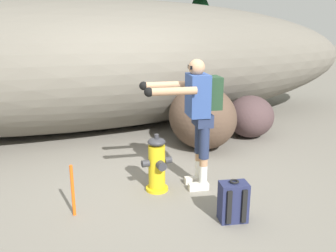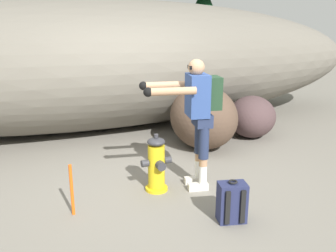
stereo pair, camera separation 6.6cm
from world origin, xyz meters
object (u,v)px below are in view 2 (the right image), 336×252
(utility_worker, at_px, (197,108))
(spare_backpack, at_px, (232,202))
(fire_hydrant, at_px, (156,165))
(boulder_mid, at_px, (252,117))
(survey_stake, at_px, (72,190))
(boulder_large, at_px, (203,117))

(utility_worker, xyz_separation_m, spare_backpack, (-0.03, -0.91, -0.85))
(fire_hydrant, relative_size, utility_worker, 0.45)
(utility_worker, bearing_deg, boulder_mid, -129.32)
(spare_backpack, distance_m, survey_stake, 1.76)
(fire_hydrant, height_order, spare_backpack, fire_hydrant)
(survey_stake, bearing_deg, spare_backpack, -26.99)
(boulder_large, xyz_separation_m, survey_stake, (-2.44, -1.49, -0.24))
(spare_backpack, distance_m, boulder_mid, 3.19)
(utility_worker, height_order, survey_stake, utility_worker)
(spare_backpack, height_order, boulder_mid, boulder_mid)
(spare_backpack, relative_size, boulder_mid, 0.46)
(survey_stake, bearing_deg, utility_worker, 3.89)
(spare_backpack, relative_size, survey_stake, 0.78)
(utility_worker, bearing_deg, spare_backpack, 100.22)
(spare_backpack, relative_size, boulder_large, 0.35)
(fire_hydrant, xyz_separation_m, utility_worker, (0.51, -0.11, 0.72))
(utility_worker, bearing_deg, fire_hydrant, 0.50)
(boulder_large, relative_size, boulder_mid, 1.34)
(fire_hydrant, distance_m, utility_worker, 0.89)
(fire_hydrant, bearing_deg, spare_backpack, -64.74)
(boulder_large, xyz_separation_m, boulder_mid, (1.14, 0.19, -0.15))
(fire_hydrant, distance_m, survey_stake, 1.11)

